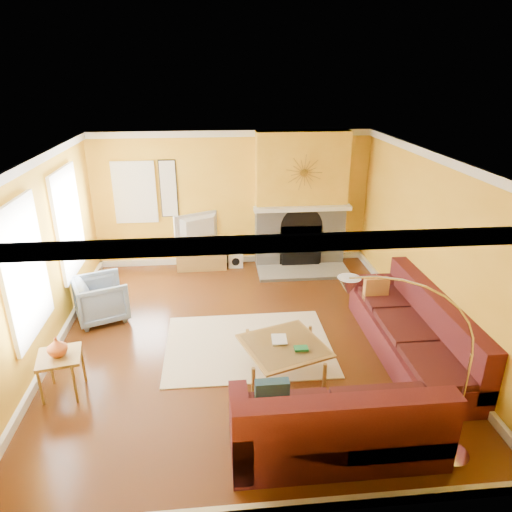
{
  "coord_description": "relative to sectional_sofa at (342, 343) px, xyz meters",
  "views": [
    {
      "loc": [
        -0.39,
        -5.91,
        3.76
      ],
      "look_at": [
        0.22,
        0.4,
        1.17
      ],
      "focal_mm": 32.0,
      "sensor_mm": 36.0,
      "label": 1
    }
  ],
  "objects": [
    {
      "name": "floor",
      "position": [
        -1.23,
        0.96,
        -0.46
      ],
      "size": [
        5.5,
        6.0,
        0.02
      ],
      "primitive_type": "cube",
      "color": "brown",
      "rests_on": "ground"
    },
    {
      "name": "ceiling",
      "position": [
        -1.23,
        0.96,
        2.26
      ],
      "size": [
        5.5,
        6.0,
        0.02
      ],
      "primitive_type": "cube",
      "color": "white",
      "rests_on": "ground"
    },
    {
      "name": "wall_back",
      "position": [
        -1.23,
        3.97,
        0.9
      ],
      "size": [
        5.5,
        0.02,
        2.7
      ],
      "primitive_type": "cube",
      "color": "yellow",
      "rests_on": "ground"
    },
    {
      "name": "wall_front",
      "position": [
        -1.23,
        -2.05,
        0.9
      ],
      "size": [
        5.5,
        0.02,
        2.7
      ],
      "primitive_type": "cube",
      "color": "yellow",
      "rests_on": "ground"
    },
    {
      "name": "wall_left",
      "position": [
        -3.99,
        0.96,
        0.9
      ],
      "size": [
        0.02,
        6.0,
        2.7
      ],
      "primitive_type": "cube",
      "color": "yellow",
      "rests_on": "ground"
    },
    {
      "name": "wall_right",
      "position": [
        1.53,
        0.96,
        0.9
      ],
      "size": [
        0.02,
        6.0,
        2.7
      ],
      "primitive_type": "cube",
      "color": "yellow",
      "rests_on": "ground"
    },
    {
      "name": "baseboard",
      "position": [
        -1.23,
        0.96,
        -0.39
      ],
      "size": [
        5.5,
        6.0,
        0.12
      ],
      "primitive_type": null,
      "color": "white",
      "rests_on": "floor"
    },
    {
      "name": "crown_molding",
      "position": [
        -1.23,
        0.96,
        2.19
      ],
      "size": [
        5.5,
        6.0,
        0.12
      ],
      "primitive_type": null,
      "color": "white",
      "rests_on": "ceiling"
    },
    {
      "name": "window_left_near",
      "position": [
        -3.95,
        2.26,
        1.05
      ],
      "size": [
        0.06,
        1.22,
        1.72
      ],
      "primitive_type": "cube",
      "color": "white",
      "rests_on": "wall_left"
    },
    {
      "name": "window_left_far",
      "position": [
        -3.95,
        0.36,
        1.05
      ],
      "size": [
        0.06,
        1.22,
        1.72
      ],
      "primitive_type": "cube",
      "color": "white",
      "rests_on": "wall_left"
    },
    {
      "name": "window_back",
      "position": [
        -3.13,
        3.92,
        1.1
      ],
      "size": [
        0.82,
        0.06,
        1.22
      ],
      "primitive_type": "cube",
      "color": "white",
      "rests_on": "wall_back"
    },
    {
      "name": "wall_art",
      "position": [
        -2.48,
        3.93,
        1.15
      ],
      "size": [
        0.34,
        0.04,
        1.14
      ],
      "primitive_type": "cube",
      "color": "white",
      "rests_on": "wall_back"
    },
    {
      "name": "fireplace",
      "position": [
        0.12,
        3.76,
        0.9
      ],
      "size": [
        1.8,
        0.4,
        2.7
      ],
      "primitive_type": null,
      "color": "#97958F",
      "rests_on": "floor"
    },
    {
      "name": "mantel",
      "position": [
        0.12,
        3.52,
        0.8
      ],
      "size": [
        1.92,
        0.22,
        0.08
      ],
      "primitive_type": "cube",
      "color": "white",
      "rests_on": "fireplace"
    },
    {
      "name": "hearth",
      "position": [
        0.12,
        3.21,
        -0.42
      ],
      "size": [
        1.8,
        0.7,
        0.06
      ],
      "primitive_type": "cube",
      "color": "#97958F",
      "rests_on": "floor"
    },
    {
      "name": "sunburst",
      "position": [
        0.12,
        3.53,
        1.5
      ],
      "size": [
        0.7,
        0.04,
        0.7
      ],
      "primitive_type": null,
      "color": "olive",
      "rests_on": "fireplace"
    },
    {
      "name": "rug",
      "position": [
        -1.18,
        0.74,
        -0.44
      ],
      "size": [
        2.4,
        1.8,
        0.02
      ],
      "primitive_type": "cube",
      "color": "beige",
      "rests_on": "floor"
    },
    {
      "name": "sectional_sofa",
      "position": [
        0.0,
        0.0,
        0.0
      ],
      "size": [
        3.05,
        3.49,
        0.9
      ],
      "primitive_type": null,
      "color": "#561B20",
      "rests_on": "floor"
    },
    {
      "name": "coffee_table",
      "position": [
        -0.75,
        0.13,
        -0.25
      ],
      "size": [
        1.27,
        1.27,
        0.4
      ],
      "primitive_type": null,
      "rotation": [
        0.0,
        0.0,
        0.33
      ],
      "color": "white",
      "rests_on": "floor"
    },
    {
      "name": "media_console",
      "position": [
        -1.89,
        3.7,
        -0.17
      ],
      "size": [
        1.0,
        0.45,
        0.55
      ],
      "primitive_type": "cube",
      "color": "olive",
      "rests_on": "floor"
    },
    {
      "name": "tv",
      "position": [
        -1.89,
        3.7,
        0.39
      ],
      "size": [
        0.97,
        0.58,
        0.59
      ],
      "primitive_type": "imported",
      "rotation": [
        0.0,
        0.0,
        3.61
      ],
      "color": "black",
      "rests_on": "media_console"
    },
    {
      "name": "subwoofer",
      "position": [
        -1.2,
        3.72,
        -0.3
      ],
      "size": [
        0.3,
        0.3,
        0.3
      ],
      "primitive_type": "cube",
      "color": "white",
      "rests_on": "floor"
    },
    {
      "name": "armchair",
      "position": [
        -3.46,
        1.77,
        -0.1
      ],
      "size": [
        1.0,
        0.99,
        0.71
      ],
      "primitive_type": "imported",
      "rotation": [
        0.0,
        0.0,
        1.95
      ],
      "color": "gray",
      "rests_on": "floor"
    },
    {
      "name": "side_table",
      "position": [
        -3.55,
        -0.08,
        -0.17
      ],
      "size": [
        0.59,
        0.59,
        0.55
      ],
      "primitive_type": null,
      "rotation": [
        0.0,
        0.0,
        0.2
      ],
      "color": "olive",
      "rests_on": "floor"
    },
    {
      "name": "vase",
      "position": [
        -3.55,
        -0.08,
        0.22
      ],
      "size": [
        0.28,
        0.28,
        0.25
      ],
      "primitive_type": "imported",
      "rotation": [
        0.0,
        0.0,
        0.21
      ],
      "color": "#C85923",
      "rests_on": "side_table"
    },
    {
      "name": "book",
      "position": [
        -0.9,
        0.23,
        -0.04
      ],
      "size": [
        0.21,
        0.28,
        0.03
      ],
      "primitive_type": "imported",
      "rotation": [
        0.0,
        0.0,
        -0.05
      ],
      "color": "white",
      "rests_on": "coffee_table"
    },
    {
      "name": "arc_lamp",
      "position": [
        0.18,
        -1.54,
        0.61
      ],
      "size": [
        1.35,
        0.36,
        2.12
      ],
      "primitive_type": null,
      "color": "silver",
      "rests_on": "floor"
    }
  ]
}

